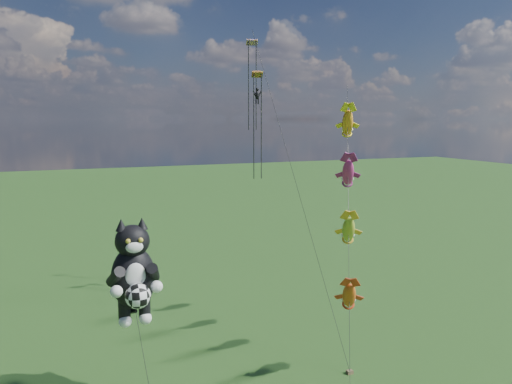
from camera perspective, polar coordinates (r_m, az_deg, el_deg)
name	(u,v)px	position (r m, az deg, el deg)	size (l,w,h in m)	color
cat_kite_rig	(134,272)	(29.04, -13.80, -8.86)	(2.83, 4.31, 10.60)	brown
fish_windsock_rig	(348,201)	(34.63, 10.50, -0.99)	(8.11, 13.87, 18.70)	brown
parafoil_rig	(259,99)	(43.10, 0.36, 10.60)	(1.76, 17.52, 23.85)	brown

